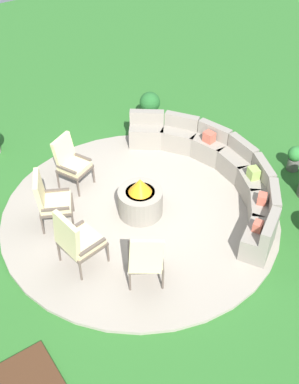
{
  "coord_description": "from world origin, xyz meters",
  "views": [
    {
      "loc": [
        5.35,
        -3.49,
        6.07
      ],
      "look_at": [
        0.0,
        0.2,
        0.45
      ],
      "focal_mm": 44.71,
      "sensor_mm": 36.0,
      "label": 1
    }
  ],
  "objects_px": {
    "curved_stone_bench": "(219,169)",
    "potted_plant_3": "(150,106)",
    "fire_pit": "(140,200)",
    "lounge_chair_front_left": "(71,161)",
    "lounge_chair_front_right": "(50,199)",
    "lounge_chair_back_left": "(76,240)",
    "potted_plant_5": "(295,157)",
    "lounge_chair_back_right": "(146,257)"
  },
  "relations": [
    {
      "from": "lounge_chair_front_left",
      "to": "lounge_chair_front_right",
      "type": "height_order",
      "value": "lounge_chair_front_right"
    },
    {
      "from": "fire_pit",
      "to": "lounge_chair_front_left",
      "type": "xyz_separation_m",
      "value": [
        -1.43,
        -0.63,
        0.24
      ]
    },
    {
      "from": "lounge_chair_front_left",
      "to": "lounge_chair_back_left",
      "type": "distance_m",
      "value": 2.08
    },
    {
      "from": "lounge_chair_front_left",
      "to": "potted_plant_3",
      "type": "xyz_separation_m",
      "value": [
        -1.12,
        2.59,
        -0.22
      ]
    },
    {
      "from": "curved_stone_bench",
      "to": "potted_plant_5",
      "type": "height_order",
      "value": "curved_stone_bench"
    },
    {
      "from": "fire_pit",
      "to": "lounge_chair_front_right",
      "type": "height_order",
      "value": "lounge_chair_front_right"
    },
    {
      "from": "potted_plant_3",
      "to": "potted_plant_5",
      "type": "relative_size",
      "value": 1.34
    },
    {
      "from": "fire_pit",
      "to": "lounge_chair_front_left",
      "type": "relative_size",
      "value": 0.77
    },
    {
      "from": "fire_pit",
      "to": "curved_stone_bench",
      "type": "distance_m",
      "value": 1.76
    },
    {
      "from": "lounge_chair_front_right",
      "to": "potted_plant_3",
      "type": "relative_size",
      "value": 1.53
    },
    {
      "from": "fire_pit",
      "to": "lounge_chair_back_left",
      "type": "bearing_deg",
      "value": -73.0
    },
    {
      "from": "lounge_chair_back_left",
      "to": "potted_plant_3",
      "type": "bearing_deg",
      "value": 121.19
    },
    {
      "from": "potted_plant_5",
      "to": "curved_stone_bench",
      "type": "bearing_deg",
      "value": -108.4
    },
    {
      "from": "curved_stone_bench",
      "to": "lounge_chair_front_left",
      "type": "height_order",
      "value": "lounge_chair_front_left"
    },
    {
      "from": "fire_pit",
      "to": "lounge_chair_back_right",
      "type": "bearing_deg",
      "value": -30.67
    },
    {
      "from": "lounge_chair_front_left",
      "to": "lounge_chair_front_right",
      "type": "relative_size",
      "value": 0.95
    },
    {
      "from": "lounge_chair_front_left",
      "to": "potted_plant_3",
      "type": "height_order",
      "value": "lounge_chair_front_left"
    },
    {
      "from": "fire_pit",
      "to": "lounge_chair_front_left",
      "type": "bearing_deg",
      "value": -156.25
    },
    {
      "from": "lounge_chair_back_right",
      "to": "lounge_chair_front_left",
      "type": "bearing_deg",
      "value": 117.88
    },
    {
      "from": "lounge_chair_back_right",
      "to": "fire_pit",
      "type": "bearing_deg",
      "value": 90.72
    },
    {
      "from": "curved_stone_bench",
      "to": "potted_plant_3",
      "type": "distance_m",
      "value": 2.67
    },
    {
      "from": "lounge_chair_front_left",
      "to": "lounge_chair_back_right",
      "type": "height_order",
      "value": "lounge_chair_front_left"
    },
    {
      "from": "curved_stone_bench",
      "to": "potted_plant_5",
      "type": "bearing_deg",
      "value": 71.6
    },
    {
      "from": "fire_pit",
      "to": "lounge_chair_back_right",
      "type": "distance_m",
      "value": 1.58
    },
    {
      "from": "lounge_chair_back_left",
      "to": "potted_plant_3",
      "type": "xyz_separation_m",
      "value": [
        -3.0,
        3.47,
        -0.24
      ]
    },
    {
      "from": "lounge_chair_front_left",
      "to": "lounge_chair_front_right",
      "type": "xyz_separation_m",
      "value": [
        0.78,
        -0.8,
        0.01
      ]
    },
    {
      "from": "potted_plant_5",
      "to": "potted_plant_3",
      "type": "bearing_deg",
      "value": -156.85
    },
    {
      "from": "lounge_chair_front_left",
      "to": "lounge_chair_back_left",
      "type": "relative_size",
      "value": 0.92
    },
    {
      "from": "lounge_chair_back_right",
      "to": "potted_plant_3",
      "type": "relative_size",
      "value": 1.44
    },
    {
      "from": "lounge_chair_back_left",
      "to": "potted_plant_5",
      "type": "distance_m",
      "value": 4.84
    },
    {
      "from": "lounge_chair_front_left",
      "to": "lounge_chair_back_left",
      "type": "xyz_separation_m",
      "value": [
        1.89,
        -0.88,
        0.02
      ]
    },
    {
      "from": "curved_stone_bench",
      "to": "lounge_chair_back_left",
      "type": "relative_size",
      "value": 3.85
    },
    {
      "from": "lounge_chair_front_left",
      "to": "potted_plant_3",
      "type": "distance_m",
      "value": 2.83
    },
    {
      "from": "lounge_chair_front_left",
      "to": "potted_plant_5",
      "type": "distance_m",
      "value": 4.47
    },
    {
      "from": "potted_plant_3",
      "to": "lounge_chair_front_right",
      "type": "bearing_deg",
      "value": -60.82
    },
    {
      "from": "lounge_chair_front_right",
      "to": "potted_plant_5",
      "type": "xyz_separation_m",
      "value": [
        1.29,
        4.75,
        -0.32
      ]
    },
    {
      "from": "lounge_chair_back_left",
      "to": "lounge_chair_front_left",
      "type": "bearing_deg",
      "value": 145.38
    },
    {
      "from": "curved_stone_bench",
      "to": "potted_plant_5",
      "type": "distance_m",
      "value": 1.66
    },
    {
      "from": "lounge_chair_front_left",
      "to": "lounge_chair_front_right",
      "type": "bearing_deg",
      "value": 19.87
    },
    {
      "from": "fire_pit",
      "to": "lounge_chair_back_left",
      "type": "relative_size",
      "value": 0.71
    },
    {
      "from": "fire_pit",
      "to": "lounge_chair_front_right",
      "type": "relative_size",
      "value": 0.73
    },
    {
      "from": "potted_plant_3",
      "to": "potted_plant_5",
      "type": "height_order",
      "value": "potted_plant_3"
    }
  ]
}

